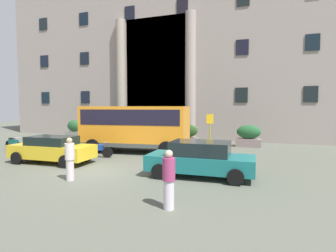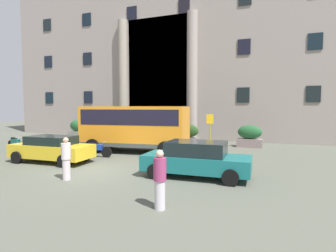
{
  "view_description": "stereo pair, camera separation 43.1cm",
  "coord_description": "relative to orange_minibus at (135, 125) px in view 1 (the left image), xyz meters",
  "views": [
    {
      "loc": [
        7.02,
        -10.06,
        2.87
      ],
      "look_at": [
        0.92,
        6.84,
        1.61
      ],
      "focal_mm": 29.4,
      "sensor_mm": 36.0,
      "label": 1
    },
    {
      "loc": [
        7.42,
        -9.91,
        2.87
      ],
      "look_at": [
        0.92,
        6.84,
        1.61
      ],
      "focal_mm": 29.4,
      "sensor_mm": 36.0,
      "label": 2
    }
  ],
  "objects": [
    {
      "name": "ground_plane",
      "position": [
        0.79,
        -5.5,
        -1.78
      ],
      "size": [
        80.0,
        64.0,
        0.12
      ],
      "primitive_type": "cube",
      "color": "#55584B"
    },
    {
      "name": "office_building_facade",
      "position": [
        0.78,
        11.97,
        6.93
      ],
      "size": [
        37.67,
        9.7,
        17.3
      ],
      "color": "gray",
      "rests_on": "ground_plane"
    },
    {
      "name": "orange_minibus",
      "position": [
        0.0,
        0.0,
        0.0
      ],
      "size": [
        6.84,
        3.33,
        2.89
      ],
      "rotation": [
        0.0,
        0.0,
        0.12
      ],
      "color": "orange",
      "rests_on": "ground_plane"
    },
    {
      "name": "bus_stop_sign",
      "position": [
        4.39,
        1.8,
        -0.23
      ],
      "size": [
        0.44,
        0.08,
        2.4
      ],
      "color": "#9C9C17",
      "rests_on": "ground_plane"
    },
    {
      "name": "hedge_planter_entrance_left",
      "position": [
        6.6,
        4.82,
        -0.96
      ],
      "size": [
        1.74,
        0.88,
        1.56
      ],
      "color": "gray",
      "rests_on": "ground_plane"
    },
    {
      "name": "hedge_planter_west",
      "position": [
        -4.48,
        4.67,
        -0.96
      ],
      "size": [
        2.08,
        0.95,
        1.57
      ],
      "color": "#6A6557",
      "rests_on": "ground_plane"
    },
    {
      "name": "hedge_planter_far_east",
      "position": [
        -8.92,
        5.29,
        -0.93
      ],
      "size": [
        1.51,
        0.84,
        1.63
      ],
      "color": "gray",
      "rests_on": "ground_plane"
    },
    {
      "name": "hedge_planter_far_west",
      "position": [
        1.85,
        4.9,
        -0.97
      ],
      "size": [
        2.04,
        0.8,
        1.55
      ],
      "color": "slate",
      "rests_on": "ground_plane"
    },
    {
      "name": "hedge_planter_east",
      "position": [
        -1.39,
        4.63,
        -1.08
      ],
      "size": [
        2.1,
        0.86,
        1.32
      ],
      "color": "#696A57",
      "rests_on": "ground_plane"
    },
    {
      "name": "parked_compact_extra",
      "position": [
        5.28,
        -4.65,
        -0.98
      ],
      "size": [
        4.39,
        2.1,
        1.46
      ],
      "rotation": [
        0.0,
        0.0,
        0.04
      ],
      "color": "#176969",
      "rests_on": "ground_plane"
    },
    {
      "name": "parked_sedan_far",
      "position": [
        -2.48,
        -4.47,
        -1.0
      ],
      "size": [
        4.29,
        2.03,
        1.37
      ],
      "rotation": [
        0.0,
        0.0,
        0.04
      ],
      "color": "gold",
      "rests_on": "ground_plane"
    },
    {
      "name": "scooter_by_planter",
      "position": [
        -1.29,
        -2.48,
        -1.26
      ],
      "size": [
        1.87,
        0.71,
        0.89
      ],
      "rotation": [
        0.0,
        0.0,
        0.26
      ],
      "color": "black",
      "rests_on": "ground_plane"
    },
    {
      "name": "motorcycle_far_end",
      "position": [
        -7.81,
        -2.2,
        -1.26
      ],
      "size": [
        1.96,
        0.76,
        0.89
      ],
      "rotation": [
        0.0,
        0.0,
        -0.28
      ],
      "color": "black",
      "rests_on": "ground_plane"
    },
    {
      "name": "motorcycle_near_kerb",
      "position": [
        4.09,
        -2.49,
        -1.26
      ],
      "size": [
        1.88,
        0.75,
        0.89
      ],
      "rotation": [
        0.0,
        0.0,
        -0.28
      ],
      "color": "black",
      "rests_on": "ground_plane"
    },
    {
      "name": "pedestrian_woman_with_bag",
      "position": [
        0.65,
        -6.94,
        -0.87
      ],
      "size": [
        0.36,
        0.36,
        1.68
      ],
      "rotation": [
        0.0,
        0.0,
        4.43
      ],
      "color": "silver",
      "rests_on": "ground_plane"
    },
    {
      "name": "pedestrian_man_red_shirt",
      "position": [
        5.28,
        -8.48,
        -0.87
      ],
      "size": [
        0.36,
        0.36,
        1.68
      ],
      "rotation": [
        0.0,
        0.0,
        0.64
      ],
      "color": "silver",
      "rests_on": "ground_plane"
    }
  ]
}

